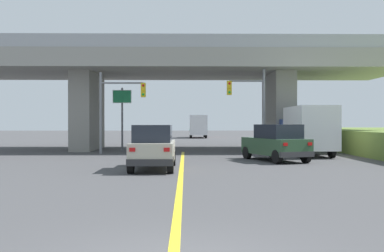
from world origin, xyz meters
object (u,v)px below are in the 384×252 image
object	(u,v)px
box_truck	(307,130)
traffic_signal_farside	(116,102)
traffic_signal_nearside	(252,101)
highway_sign	(122,105)
semi_truck_distant	(198,126)
suv_lead	(153,147)
suv_crossing	(276,143)

from	to	relation	value
box_truck	traffic_signal_farside	distance (m)	12.75
box_truck	traffic_signal_nearside	bearing A→B (deg)	153.47
box_truck	highway_sign	xyz separation A→B (m)	(-12.56, 4.34, 1.75)
box_truck	traffic_signal_nearside	world-z (taller)	traffic_signal_nearside
traffic_signal_farside	semi_truck_distant	xyz separation A→B (m)	(6.41, 31.22, -1.87)
traffic_signal_farside	box_truck	bearing A→B (deg)	-6.34
semi_truck_distant	traffic_signal_nearside	bearing A→B (deg)	-84.81
box_truck	traffic_signal_nearside	distance (m)	4.19
highway_sign	box_truck	bearing A→B (deg)	-19.06
suv_lead	traffic_signal_nearside	size ratio (longest dim) A/B	0.78
highway_sign	semi_truck_distant	bearing A→B (deg)	77.20
box_truck	traffic_signal_nearside	size ratio (longest dim) A/B	1.19
suv_lead	highway_sign	bearing A→B (deg)	104.14
suv_lead	semi_truck_distant	world-z (taller)	semi_truck_distant
traffic_signal_nearside	suv_lead	bearing A→B (deg)	-120.34
box_truck	suv_crossing	bearing A→B (deg)	-124.26
suv_crossing	semi_truck_distant	size ratio (longest dim) A/B	0.77
box_truck	traffic_signal_farside	xyz separation A→B (m)	(-12.54, 1.39, 1.85)
suv_lead	box_truck	size ratio (longest dim) A/B	0.65
suv_crossing	traffic_signal_nearside	bearing A→B (deg)	75.58
traffic_signal_farside	suv_crossing	bearing A→B (deg)	-29.99
traffic_signal_nearside	traffic_signal_farside	world-z (taller)	traffic_signal_nearside
traffic_signal_nearside	box_truck	bearing A→B (deg)	-26.53
suv_crossing	highway_sign	distance (m)	13.14
box_truck	highway_sign	bearing A→B (deg)	160.94
box_truck	highway_sign	size ratio (longest dim) A/B	1.47
semi_truck_distant	box_truck	bearing A→B (deg)	-79.35
highway_sign	semi_truck_distant	size ratio (longest dim) A/B	0.73
traffic_signal_farside	highway_sign	size ratio (longest dim) A/B	1.18
suv_crossing	traffic_signal_farside	xyz separation A→B (m)	(-9.69, 5.59, 2.47)
traffic_signal_farside	highway_sign	distance (m)	2.95
traffic_signal_farside	semi_truck_distant	world-z (taller)	traffic_signal_farside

